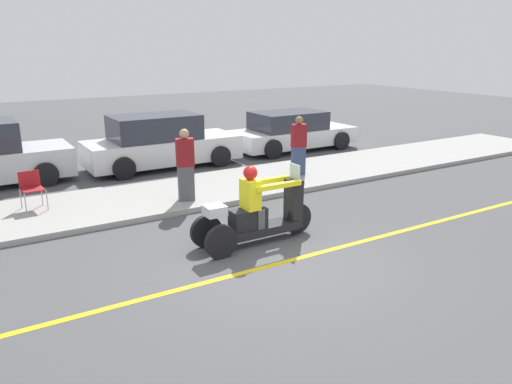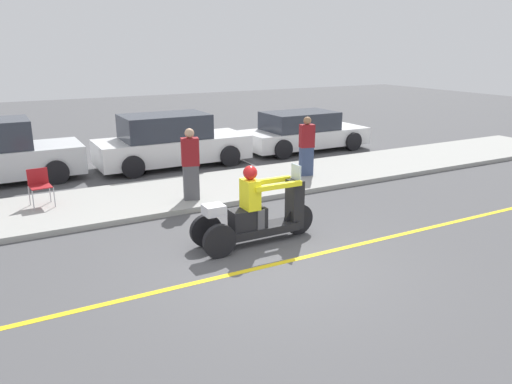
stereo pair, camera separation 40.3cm
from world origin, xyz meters
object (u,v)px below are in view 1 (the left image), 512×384
folding_chair_set_back (31,186)px  parked_car_lot_far (291,132)px  parked_car_lot_right (160,143)px  motorcycle_trike (256,215)px  spectator_by_tree (185,166)px  spectator_far_back (299,147)px

folding_chair_set_back → parked_car_lot_far: size_ratio=0.18×
parked_car_lot_right → folding_chair_set_back: bearing=-146.2°
motorcycle_trike → spectator_by_tree: bearing=93.6°
motorcycle_trike → parked_car_lot_right: bearing=84.1°
motorcycle_trike → spectator_far_back: (3.44, 3.40, 0.36)m
motorcycle_trike → spectator_far_back: 4.85m
motorcycle_trike → spectator_by_tree: size_ratio=1.47×
motorcycle_trike → parked_car_lot_right: parked_car_lot_right is taller
spectator_far_back → parked_car_lot_right: bearing=129.6°
folding_chair_set_back → motorcycle_trike: bearing=-50.6°
spectator_far_back → parked_car_lot_far: spectator_far_back is taller
spectator_far_back → parked_car_lot_far: bearing=57.5°
spectator_far_back → parked_car_lot_right: (-2.74, 3.31, -0.15)m
spectator_by_tree → parked_car_lot_right: 4.00m
spectator_by_tree → parked_car_lot_right: size_ratio=0.36×
motorcycle_trike → parked_car_lot_right: 6.75m
folding_chair_set_back → parked_car_lot_far: 9.33m
spectator_by_tree → spectator_far_back: (3.61, 0.59, -0.02)m
spectator_far_back → parked_car_lot_far: 4.04m
spectator_far_back → parked_car_lot_right: spectator_far_back is taller
motorcycle_trike → parked_car_lot_far: motorcycle_trike is taller
spectator_by_tree → spectator_far_back: 3.66m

